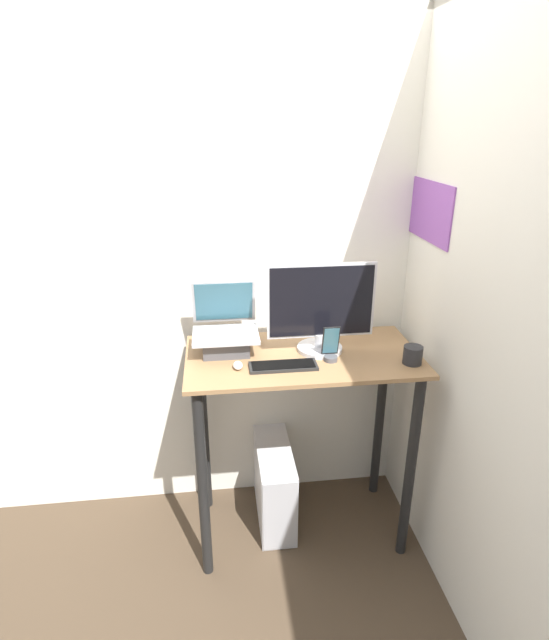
% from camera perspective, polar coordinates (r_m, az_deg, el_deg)
% --- Properties ---
extents(ground_plane, '(12.00, 12.00, 0.00)m').
position_cam_1_polar(ground_plane, '(2.75, 3.90, -26.53)').
color(ground_plane, '#473828').
extents(wall_back, '(6.00, 0.05, 2.60)m').
position_cam_1_polar(wall_back, '(2.58, 1.95, 4.91)').
color(wall_back, silver).
rests_on(wall_back, ground_plane).
extents(wall_side_right, '(0.06, 6.00, 2.60)m').
position_cam_1_polar(wall_side_right, '(2.19, 21.22, 0.21)').
color(wall_side_right, silver).
rests_on(wall_side_right, ground_plane).
extents(desk, '(1.09, 0.57, 1.04)m').
position_cam_1_polar(desk, '(2.45, 3.14, -9.06)').
color(desk, '#936D47').
rests_on(desk, ground_plane).
extents(laptop, '(0.30, 0.28, 0.32)m').
position_cam_1_polar(laptop, '(2.35, -5.62, -1.68)').
color(laptop, '#4C4C51').
rests_on(laptop, desk).
extents(monitor, '(0.50, 0.21, 0.42)m').
position_cam_1_polar(monitor, '(2.31, 5.33, 0.96)').
color(monitor, silver).
rests_on(monitor, desk).
extents(keyboard, '(0.30, 0.10, 0.02)m').
position_cam_1_polar(keyboard, '(2.21, 1.01, -5.26)').
color(keyboard, black).
rests_on(keyboard, desk).
extents(mouse, '(0.04, 0.07, 0.03)m').
position_cam_1_polar(mouse, '(2.20, -4.20, -5.20)').
color(mouse, white).
rests_on(mouse, desk).
extents(cell_phone, '(0.08, 0.06, 0.17)m').
position_cam_1_polar(cell_phone, '(2.27, 6.44, -3.25)').
color(cell_phone, '#4C4C51').
rests_on(cell_phone, desk).
extents(computer_tower, '(0.18, 0.52, 0.44)m').
position_cam_1_polar(computer_tower, '(2.86, -0.06, -18.04)').
color(computer_tower, silver).
rests_on(computer_tower, ground_plane).
extents(mug, '(0.09, 0.09, 0.08)m').
position_cam_1_polar(mug, '(2.32, 15.52, -3.88)').
color(mug, '#262628').
rests_on(mug, desk).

